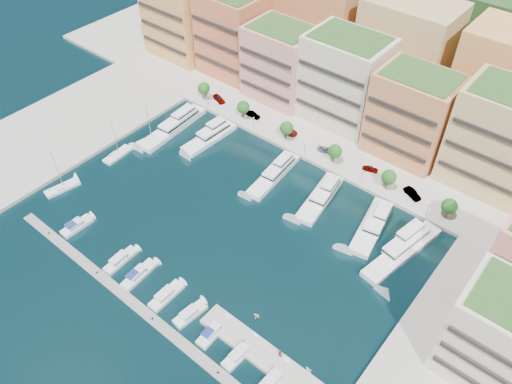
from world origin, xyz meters
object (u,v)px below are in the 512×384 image
(sailboat_0, at_px, (62,188))
(sailboat_2, at_px, (151,140))
(yacht_0, at_px, (175,125))
(tree_1, at_px, (243,107))
(person_1, at_px, (280,353))
(tree_4, at_px, (389,177))
(tree_2, at_px, (287,128))
(yacht_3, at_px, (275,172))
(cruiser_3, at_px, (120,260))
(car_1, at_px, (253,115))
(car_3, at_px, (326,150))
(cruiser_6, at_px, (190,314))
(lamppost_4, at_px, (428,207))
(cruiser_9, at_px, (274,380))
(cruiser_5, at_px, (166,296))
(tree_0, at_px, (204,88))
(car_5, at_px, (412,194))
(cruiser_7, at_px, (213,332))
(tree_5, at_px, (449,206))
(lamppost_2, at_px, (305,146))
(lamppost_0, at_px, (208,99))
(lamppost_3, at_px, (363,174))
(lamppost_1, at_px, (254,121))
(yacht_6, at_px, (404,248))
(car_0, at_px, (219,99))
(tender_1, at_px, (257,315))
(car_4, at_px, (370,169))
(cruiser_8, at_px, (240,354))
(sailboat_1, at_px, (118,155))
(yacht_1, at_px, (211,136))
(tree_3, at_px, (335,151))
(cruiser_1, at_px, (77,226))
(yacht_5, at_px, (373,224))
(cruiser_4, at_px, (139,275))

(sailboat_0, height_order, sailboat_2, same)
(yacht_0, bearing_deg, tree_1, 50.48)
(person_1, bearing_deg, tree_4, -80.43)
(tree_2, xyz_separation_m, yacht_3, (6.63, -13.50, -3.53))
(cruiser_3, height_order, car_1, car_1)
(car_3, bearing_deg, cruiser_6, 170.10)
(lamppost_4, xyz_separation_m, cruiser_9, (-3.15, -55.78, -3.28))
(yacht_3, height_order, cruiser_5, yacht_3)
(tree_0, xyz_separation_m, car_5, (70.37, 1.45, -2.91))
(tree_4, height_order, car_1, tree_4)
(tree_1, relative_size, cruiser_7, 0.73)
(tree_4, relative_size, tree_5, 1.00)
(lamppost_2, distance_m, cruiser_9, 64.82)
(lamppost_0, xyz_separation_m, lamppost_3, (54.00, 0.00, 0.00))
(lamppost_1, bearing_deg, yacht_0, -144.79)
(yacht_3, distance_m, yacht_6, 38.38)
(car_0, distance_m, car_5, 65.93)
(tender_1, bearing_deg, car_4, 2.01)
(cruiser_8, height_order, sailboat_1, sailboat_1)
(tree_1, height_order, lamppost_3, tree_1)
(yacht_3, height_order, yacht_6, same)
(cruiser_3, xyz_separation_m, person_1, (41.51, 4.28, 1.39))
(lamppost_1, height_order, car_0, lamppost_1)
(tree_4, distance_m, cruiser_8, 58.25)
(lamppost_0, distance_m, tender_1, 74.79)
(tree_4, xyz_separation_m, lamppost_2, (-24.00, -2.30, -0.92))
(tree_4, height_order, lamppost_3, tree_4)
(car_1, height_order, car_5, car_5)
(yacht_1, bearing_deg, sailboat_2, -137.87)
(tree_0, height_order, tree_3, same)
(tree_3, relative_size, cruiser_1, 0.72)
(person_1, bearing_deg, car_4, -74.43)
(car_5, bearing_deg, yacht_5, -166.52)
(lamppost_0, relative_size, yacht_6, 0.18)
(lamppost_2, distance_m, sailboat_2, 44.16)
(yacht_5, relative_size, cruiser_3, 2.27)
(yacht_1, height_order, yacht_3, same)
(cruiser_4, bearing_deg, car_4, 70.46)
(lamppost_1, xyz_separation_m, yacht_1, (-7.31, -10.48, -2.73))
(yacht_1, xyz_separation_m, cruiser_3, (14.81, -45.31, -0.54))
(cruiser_7, relative_size, car_5, 1.53)
(cruiser_4, relative_size, cruiser_9, 1.20)
(lamppost_2, xyz_separation_m, sailboat_0, (-40.62, -50.07, -3.51))
(tree_1, height_order, cruiser_9, tree_1)
(yacht_3, bearing_deg, sailboat_2, -163.55)
(tree_3, xyz_separation_m, tree_4, (16.00, 0.00, 0.00))
(yacht_5, distance_m, cruiser_1, 70.58)
(lamppost_1, relative_size, lamppost_3, 1.00)
(cruiser_3, height_order, sailboat_2, sailboat_2)
(lamppost_4, xyz_separation_m, car_4, (-18.59, 5.44, -2.12))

